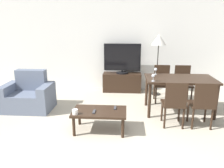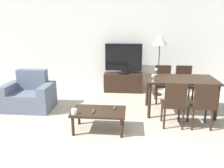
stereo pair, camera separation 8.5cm
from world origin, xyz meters
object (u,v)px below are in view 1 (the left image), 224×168
Objects in this scene: tv at (122,59)px; dining_chair_far at (183,82)px; remote_secondary at (94,112)px; wine_glass_center at (153,76)px; dining_chair_near at (174,102)px; armchair at (29,96)px; dining_table at (180,82)px; floor_lamp at (159,42)px; cup_white_near at (75,112)px; dining_chair_near_right at (202,103)px; dining_chair_far_left at (162,81)px; wine_glass_left at (156,70)px; tv_stand at (122,82)px; coffee_table at (100,113)px; remote_primary at (115,108)px.

dining_chair_far is at bearing -25.06° from tv.
wine_glass_center is (1.05, 0.73, 0.46)m from remote_secondary.
remote_secondary is at bearing -166.98° from dining_chair_near.
armchair is 0.73× the size of dining_table.
cup_white_near is (-1.62, -2.30, -0.95)m from floor_lamp.
dining_chair_near_right is 9.22× the size of cup_white_near.
floor_lamp reaches higher than tv.
dining_chair_near_right is (0.24, -0.71, -0.18)m from dining_table.
dining_chair_far_left reaches higher than dining_table.
dining_chair_far is at bearing 70.99° from dining_table.
wine_glass_left is at bearing 48.46° from remote_secondary.
dining_chair_far is at bearing 70.99° from dining_chair_near.
tv reaches higher than tv_stand.
dining_chair_far is 1.15m from floor_lamp.
tv_stand reaches higher than coffee_table.
wine_glass_left is 1.00× the size of wine_glass_center.
remote_secondary is (-1.88, -1.74, -0.09)m from dining_chair_far.
wine_glass_left is at bearing 53.69° from remote_primary.
cup_white_near is at bearing -149.57° from dining_table.
tv_stand is 0.74× the size of dining_table.
remote_secondary is (1.58, -0.97, 0.09)m from armchair.
dining_chair_far is 5.71× the size of remote_secondary.
dining_table is 0.69m from wine_glass_center.
dining_chair_far reaches higher than remote_secondary.
dining_chair_far_left is 0.60m from wine_glass_left.
dining_chair_near is 0.64m from wine_glass_center.
dining_chair_far is 1.00× the size of dining_chair_near_right.
dining_chair_near is at bearing 10.57° from coffee_table.
cup_white_near is at bearing -105.73° from tv.
dining_table is at bearing -48.78° from tv.
wine_glass_left is 0.60m from wine_glass_center.
armchair is 1.19× the size of dining_chair_near_right.
armchair is at bearing -165.57° from dining_chair_far_left.
wine_glass_center is at bearing -101.41° from wine_glass_left.
wine_glass_left reaches higher than dining_chair_near.
dining_chair_near_right is at bearing -70.99° from dining_chair_far_left.
armchair is 1.19× the size of dining_chair_far.
dining_chair_near_right is at bearing 7.74° from coffee_table.
dining_chair_far is (0.24, 0.71, -0.18)m from dining_table.
tv_stand is at bearing 88.24° from remote_primary.
tv is at bearing 88.23° from remote_primary.
wine_glass_left is (1.17, 1.32, 0.46)m from remote_secondary.
armchair reaches higher than remote_secondary.
wine_glass_center reaches higher than remote_primary.
tv is 2.51m from remote_secondary.
coffee_table is 6.15× the size of remote_secondary.
dining_chair_far is at bearing 50.67° from wine_glass_center.
armchair is at bearing -179.01° from dining_table.
dining_chair_near is (2.97, -0.65, 0.19)m from armchair.
armchair is 6.76× the size of remote_secondary.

